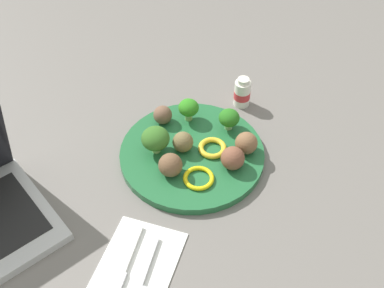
{
  "coord_description": "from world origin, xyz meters",
  "views": [
    {
      "loc": [
        0.6,
        0.19,
        0.69
      ],
      "look_at": [
        0.0,
        0.0,
        0.04
      ],
      "focal_mm": 44.81,
      "sensor_mm": 36.0,
      "label": 1
    }
  ],
  "objects_px": {
    "napkin": "(136,267)",
    "fork": "(145,273)",
    "broccoli_floret_back_left": "(155,139)",
    "pepper_ring_near_rim": "(199,178)",
    "meatball_near_rim": "(183,142)",
    "pepper_ring_back_left": "(212,148)",
    "knife": "(124,266)",
    "plate": "(192,154)",
    "meatball_center": "(233,158)",
    "meatball_front_right": "(170,165)",
    "yogurt_bottle": "(242,93)",
    "broccoli_floret_center": "(189,108)",
    "meatball_front_left": "(246,143)",
    "meatball_mid_right": "(163,115)",
    "broccoli_floret_far_rim": "(229,118)"
  },
  "relations": [
    {
      "from": "napkin",
      "to": "fork",
      "type": "height_order",
      "value": "fork"
    },
    {
      "from": "broccoli_floret_back_left",
      "to": "pepper_ring_near_rim",
      "type": "xyz_separation_m",
      "value": [
        0.05,
        0.1,
        -0.03
      ]
    },
    {
      "from": "meatball_near_rim",
      "to": "pepper_ring_back_left",
      "type": "height_order",
      "value": "meatball_near_rim"
    },
    {
      "from": "meatball_near_rim",
      "to": "knife",
      "type": "relative_size",
      "value": 0.28
    },
    {
      "from": "plate",
      "to": "meatball_center",
      "type": "distance_m",
      "value": 0.09
    },
    {
      "from": "meatball_front_right",
      "to": "yogurt_bottle",
      "type": "distance_m",
      "value": 0.26
    },
    {
      "from": "broccoli_floret_center",
      "to": "napkin",
      "type": "bearing_deg",
      "value": 3.12
    },
    {
      "from": "meatball_near_rim",
      "to": "pepper_ring_back_left",
      "type": "distance_m",
      "value": 0.06
    },
    {
      "from": "pepper_ring_back_left",
      "to": "meatball_front_left",
      "type": "bearing_deg",
      "value": 104.63
    },
    {
      "from": "broccoli_floret_back_left",
      "to": "meatball_center",
      "type": "height_order",
      "value": "broccoli_floret_back_left"
    },
    {
      "from": "meatball_mid_right",
      "to": "pepper_ring_back_left",
      "type": "xyz_separation_m",
      "value": [
        0.05,
        0.12,
        -0.01
      ]
    },
    {
      "from": "meatball_mid_right",
      "to": "napkin",
      "type": "bearing_deg",
      "value": 11.75
    },
    {
      "from": "pepper_ring_back_left",
      "to": "knife",
      "type": "relative_size",
      "value": 0.38
    },
    {
      "from": "meatball_near_rim",
      "to": "pepper_ring_back_left",
      "type": "relative_size",
      "value": 0.73
    },
    {
      "from": "plate",
      "to": "broccoli_floret_center",
      "type": "relative_size",
      "value": 5.83
    },
    {
      "from": "meatball_center",
      "to": "broccoli_floret_center",
      "type": "bearing_deg",
      "value": -130.69
    },
    {
      "from": "fork",
      "to": "yogurt_bottle",
      "type": "bearing_deg",
      "value": 173.24
    },
    {
      "from": "plate",
      "to": "meatball_center",
      "type": "bearing_deg",
      "value": 79.82
    },
    {
      "from": "meatball_center",
      "to": "pepper_ring_back_left",
      "type": "bearing_deg",
      "value": -122.7
    },
    {
      "from": "meatball_front_right",
      "to": "yogurt_bottle",
      "type": "bearing_deg",
      "value": 162.38
    },
    {
      "from": "meatball_center",
      "to": "pepper_ring_back_left",
      "type": "height_order",
      "value": "meatball_center"
    },
    {
      "from": "meatball_front_left",
      "to": "pepper_ring_near_rim",
      "type": "xyz_separation_m",
      "value": [
        0.1,
        -0.07,
        -0.02
      ]
    },
    {
      "from": "broccoli_floret_back_left",
      "to": "broccoli_floret_center",
      "type": "xyz_separation_m",
      "value": [
        -0.1,
        0.03,
        -0.0
      ]
    },
    {
      "from": "broccoli_floret_back_left",
      "to": "meatball_mid_right",
      "type": "height_order",
      "value": "broccoli_floret_back_left"
    },
    {
      "from": "meatball_front_right",
      "to": "meatball_front_left",
      "type": "relative_size",
      "value": 1.03
    },
    {
      "from": "napkin",
      "to": "pepper_ring_back_left",
      "type": "bearing_deg",
      "value": 169.34
    },
    {
      "from": "pepper_ring_near_rim",
      "to": "pepper_ring_back_left",
      "type": "height_order",
      "value": "pepper_ring_back_left"
    },
    {
      "from": "meatball_near_rim",
      "to": "yogurt_bottle",
      "type": "xyz_separation_m",
      "value": [
        -0.18,
        0.07,
        -0.01
      ]
    },
    {
      "from": "knife",
      "to": "meatball_near_rim",
      "type": "bearing_deg",
      "value": 176.95
    },
    {
      "from": "broccoli_floret_far_rim",
      "to": "knife",
      "type": "bearing_deg",
      "value": -13.55
    },
    {
      "from": "meatball_front_right",
      "to": "pepper_ring_back_left",
      "type": "distance_m",
      "value": 0.1
    },
    {
      "from": "meatball_front_left",
      "to": "yogurt_bottle",
      "type": "xyz_separation_m",
      "value": [
        -0.15,
        -0.04,
        -0.01
      ]
    },
    {
      "from": "broccoli_floret_back_left",
      "to": "meatball_mid_right",
      "type": "bearing_deg",
      "value": -169.64
    },
    {
      "from": "meatball_near_rim",
      "to": "pepper_ring_near_rim",
      "type": "bearing_deg",
      "value": 38.15
    },
    {
      "from": "napkin",
      "to": "knife",
      "type": "height_order",
      "value": "knife"
    },
    {
      "from": "pepper_ring_back_left",
      "to": "napkin",
      "type": "height_order",
      "value": "pepper_ring_back_left"
    },
    {
      "from": "meatball_front_right",
      "to": "fork",
      "type": "xyz_separation_m",
      "value": [
        0.2,
        0.03,
        -0.03
      ]
    },
    {
      "from": "broccoli_floret_center",
      "to": "pepper_ring_back_left",
      "type": "relative_size",
      "value": 0.87
    },
    {
      "from": "meatball_mid_right",
      "to": "broccoli_floret_center",
      "type": "bearing_deg",
      "value": 116.16
    },
    {
      "from": "meatball_front_left",
      "to": "pepper_ring_back_left",
      "type": "bearing_deg",
      "value": -75.37
    },
    {
      "from": "meatball_front_right",
      "to": "broccoli_floret_back_left",
      "type": "bearing_deg",
      "value": -135.27
    },
    {
      "from": "meatball_front_left",
      "to": "plate",
      "type": "bearing_deg",
      "value": -72.46
    },
    {
      "from": "plate",
      "to": "pepper_ring_back_left",
      "type": "bearing_deg",
      "value": 112.24
    },
    {
      "from": "fork",
      "to": "knife",
      "type": "relative_size",
      "value": 0.83
    },
    {
      "from": "plate",
      "to": "meatball_mid_right",
      "type": "bearing_deg",
      "value": -127.31
    },
    {
      "from": "meatball_near_rim",
      "to": "meatball_mid_right",
      "type": "xyz_separation_m",
      "value": [
        -0.06,
        -0.06,
        -0.0
      ]
    },
    {
      "from": "plate",
      "to": "meatball_center",
      "type": "relative_size",
      "value": 6.26
    },
    {
      "from": "plate",
      "to": "pepper_ring_back_left",
      "type": "distance_m",
      "value": 0.04
    },
    {
      "from": "fork",
      "to": "pepper_ring_back_left",
      "type": "bearing_deg",
      "value": 173.31
    },
    {
      "from": "broccoli_floret_center",
      "to": "pepper_ring_back_left",
      "type": "xyz_separation_m",
      "value": [
        0.07,
        0.07,
        -0.02
      ]
    }
  ]
}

